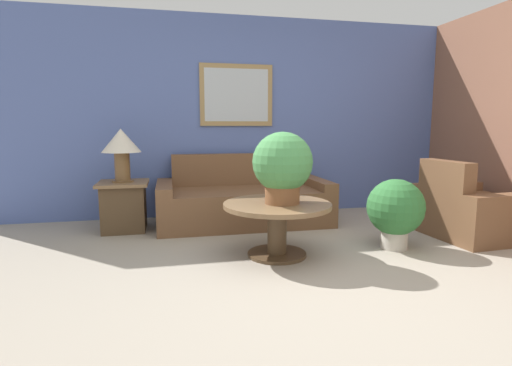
{
  "coord_description": "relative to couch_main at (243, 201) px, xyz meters",
  "views": [
    {
      "loc": [
        -1.2,
        -2.64,
        1.2
      ],
      "look_at": [
        -0.29,
        1.54,
        0.58
      ],
      "focal_mm": 28.0,
      "sensor_mm": 36.0,
      "label": 1
    }
  ],
  "objects": [
    {
      "name": "couch_main",
      "position": [
        0.0,
        0.0,
        0.0
      ],
      "size": [
        2.06,
        0.98,
        0.83
      ],
      "color": "brown",
      "rests_on": "ground_plane"
    },
    {
      "name": "potted_plant_on_table",
      "position": [
        0.11,
        -1.34,
        0.57
      ],
      "size": [
        0.54,
        0.54,
        0.64
      ],
      "color": "brown",
      "rests_on": "coffee_table"
    },
    {
      "name": "potted_plant_floor",
      "position": [
        1.26,
        -1.34,
        0.12
      ],
      "size": [
        0.55,
        0.55,
        0.68
      ],
      "color": "beige",
      "rests_on": "ground_plane"
    },
    {
      "name": "wall_right",
      "position": [
        2.97,
        -0.8,
        1.03
      ],
      "size": [
        0.06,
        4.64,
        2.6
      ],
      "color": "brown",
      "rests_on": "ground_plane"
    },
    {
      "name": "coffee_table",
      "position": [
        0.07,
        -1.32,
        0.09
      ],
      "size": [
        0.99,
        0.99,
        0.5
      ],
      "color": "#4C3823",
      "rests_on": "ground_plane"
    },
    {
      "name": "side_table",
      "position": [
        -1.39,
        -0.07,
        0.02
      ],
      "size": [
        0.55,
        0.55,
        0.56
      ],
      "color": "#4C3823",
      "rests_on": "ground_plane"
    },
    {
      "name": "ground_plane",
      "position": [
        0.33,
        -2.12,
        -0.27
      ],
      "size": [
        20.0,
        20.0,
        0.0
      ],
      "primitive_type": "plane",
      "color": "gray"
    },
    {
      "name": "wall_back",
      "position": [
        0.32,
        0.55,
        1.04
      ],
      "size": [
        7.22,
        0.09,
        2.6
      ],
      "color": "#5166A8",
      "rests_on": "ground_plane"
    },
    {
      "name": "table_lamp",
      "position": [
        -1.39,
        -0.07,
        0.71
      ],
      "size": [
        0.43,
        0.43,
        0.6
      ],
      "color": "brown",
      "rests_on": "side_table"
    },
    {
      "name": "armchair",
      "position": [
        2.3,
        -1.11,
        0.0
      ],
      "size": [
        0.97,
        1.07,
        0.83
      ],
      "rotation": [
        0.0,
        0.0,
        1.63
      ],
      "color": "brown",
      "rests_on": "ground_plane"
    }
  ]
}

